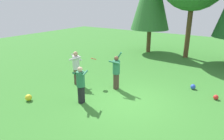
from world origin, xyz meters
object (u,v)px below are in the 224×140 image
object	(u,v)px
ball_yellow	(29,98)
ball_red	(216,97)
person_catcher	(76,65)
person_thrower	(116,70)
frisbee	(94,59)
ball_blue	(193,87)
person_bystander	(81,82)

from	to	relation	value
ball_yellow	ball_red	distance (m)	7.98
person_catcher	ball_yellow	bearing A→B (deg)	-134.85
person_catcher	ball_red	size ratio (longest dim) A/B	7.96
person_thrower	person_catcher	distance (m)	2.05
person_catcher	frisbee	xyz separation A→B (m)	(0.71, 0.50, 0.32)
ball_blue	person_catcher	bearing A→B (deg)	-152.65
person_thrower	person_bystander	size ratio (longest dim) A/B	1.14
person_bystander	ball_red	distance (m)	5.77
person_thrower	ball_yellow	world-z (taller)	person_thrower
ball_red	person_catcher	bearing A→B (deg)	-161.90
person_catcher	ball_yellow	xyz separation A→B (m)	(-0.44, -2.51, -0.87)
ball_yellow	ball_blue	xyz separation A→B (m)	(5.49, 5.12, -0.02)
person_catcher	person_bystander	bearing A→B (deg)	-76.93
frisbee	ball_red	bearing A→B (deg)	15.55
frisbee	ball_yellow	distance (m)	3.43
ball_blue	person_bystander	bearing A→B (deg)	-131.16
person_thrower	ball_blue	xyz separation A→B (m)	(3.09, 2.00, -0.84)
person_thrower	frisbee	xyz separation A→B (m)	(-1.25, -0.12, 0.36)
person_catcher	person_thrower	bearing A→B (deg)	-17.40
person_bystander	frisbee	bearing A→B (deg)	0.00
ball_blue	person_thrower	bearing A→B (deg)	-147.18
person_thrower	person_catcher	bearing A→B (deg)	11.94
person_catcher	frisbee	distance (m)	0.92
person_catcher	frisbee	world-z (taller)	person_catcher
frisbee	ball_blue	world-z (taller)	frisbee
person_catcher	person_bystander	xyz separation A→B (m)	(1.55, -1.40, -0.09)
person_catcher	ball_yellow	world-z (taller)	person_catcher
person_catcher	ball_blue	bearing A→B (deg)	-7.56
person_catcher	person_bystander	distance (m)	2.09
ball_yellow	ball_blue	distance (m)	7.51
ball_blue	ball_red	world-z (taller)	ball_blue
ball_yellow	ball_red	xyz separation A→B (m)	(6.58, 4.51, -0.03)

